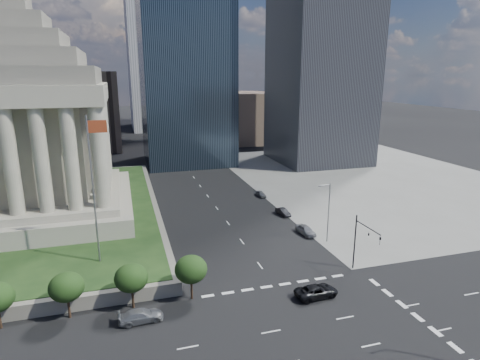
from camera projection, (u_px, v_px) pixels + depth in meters
name	position (u px, v px, depth m)	size (l,w,h in m)	color
ground	(180.00, 159.00, 132.25)	(500.00, 500.00, 0.00)	black
sidewalk_ne	(372.00, 178.00, 107.83)	(68.00, 90.00, 0.03)	slate
war_memorial	(22.00, 107.00, 69.24)	(34.00, 34.00, 39.00)	gray
flagpole	(94.00, 182.00, 52.43)	(2.52, 0.24, 20.00)	slate
midrise_glass	(185.00, 64.00, 120.57)	(26.00, 26.00, 60.00)	black
building_filler_ne	(245.00, 117.00, 166.36)	(20.00, 30.00, 20.00)	brown
building_filler_nw	(86.00, 111.00, 148.26)	(24.00, 30.00, 28.00)	brown
traffic_signal_ne	(363.00, 239.00, 54.33)	(0.30, 5.74, 8.00)	black
street_lamp_north	(328.00, 209.00, 64.94)	(2.13, 0.22, 10.00)	slate
pickup_truck	(316.00, 291.00, 49.68)	(2.53, 5.48, 1.52)	black
suv_grey	(141.00, 316.00, 44.68)	(2.01, 4.94, 1.43)	slate
parked_sedan_near	(306.00, 230.00, 69.27)	(4.59, 1.85, 1.57)	gray
parked_sedan_mid	(283.00, 212.00, 78.76)	(3.99, 1.39, 1.31)	black
parked_sedan_far	(261.00, 194.00, 90.92)	(3.67, 1.48, 1.25)	slate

